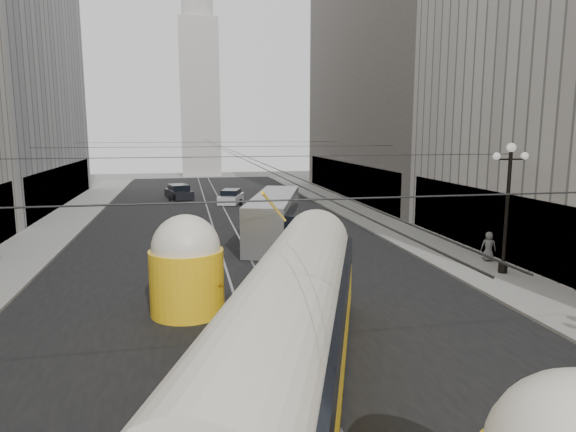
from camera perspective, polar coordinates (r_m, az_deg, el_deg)
name	(u,v)px	position (r m, az deg, el deg)	size (l,w,h in m)	color
road	(225,230)	(37.29, -7.06, -1.58)	(20.00, 85.00, 0.02)	black
sidewalk_left	(59,226)	(41.67, -24.13, -1.07)	(4.00, 72.00, 0.15)	gray
sidewalk_right	(366,216)	(43.20, 8.64, 0.01)	(4.00, 72.00, 0.15)	gray
rail_left	(214,231)	(37.24, -8.21, -1.61)	(0.12, 85.00, 0.04)	gray
rail_right	(235,230)	(37.35, -5.91, -1.54)	(0.12, 85.00, 0.04)	gray
building_right_far	(403,41)	(57.48, 12.67, 18.48)	(12.60, 32.60, 32.60)	#514C47
distant_tower	(199,80)	(84.42, -9.85, 14.69)	(6.00, 6.00, 31.36)	#B2AFA8
lamppost_right_mid	(508,201)	(27.01, 23.21, 1.56)	(1.86, 0.44, 6.37)	black
catenary	(226,149)	(35.63, -6.93, 7.45)	(25.00, 72.00, 0.23)	black
streetcar	(289,330)	(13.77, 0.11, -12.52)	(8.08, 17.27, 3.99)	yellow
city_bus	(274,215)	(33.55, -1.57, 0.06)	(5.61, 12.01, 2.95)	gray
sedan_white_far	(231,197)	(50.87, -6.36, 2.10)	(2.99, 4.70, 1.38)	white
sedan_dark_far	(179,192)	(55.27, -12.03, 2.60)	(3.15, 5.11, 1.50)	black
pedestrian_sidewalk_right	(489,246)	(29.68, 21.40, -3.16)	(0.78, 0.48, 1.59)	slate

